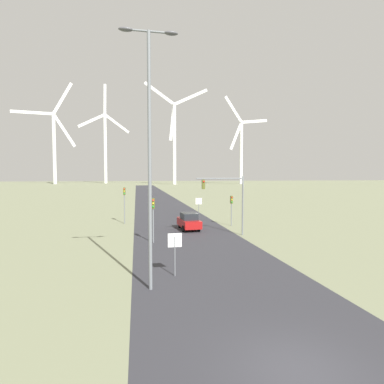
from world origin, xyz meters
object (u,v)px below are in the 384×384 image
Objects in this scene: traffic_light_post_mid_left at (124,197)px; traffic_light_mast_overhead at (227,193)px; wind_turbine_right at (241,145)px; wind_turbine_center at (174,135)px; traffic_light_post_near_left at (153,210)px; wind_turbine_far_left at (54,140)px; wind_turbine_left at (105,141)px; traffic_light_post_near_right at (232,204)px; stop_sign_far at (199,205)px; stop_sign_near at (175,246)px; car_approaching at (189,221)px; streetlamp at (149,136)px.

traffic_light_mast_overhead is at bearing -42.67° from traffic_light_post_mid_left.
wind_turbine_right is at bearing 65.50° from traffic_light_post_mid_left.
traffic_light_post_mid_left is 159.13m from wind_turbine_center.
traffic_light_post_near_left is 0.06× the size of wind_turbine_far_left.
traffic_light_post_mid_left is 193.68m from wind_turbine_left.
traffic_light_post_near_right is 6.06m from traffic_light_mast_overhead.
traffic_light_mast_overhead reaches higher than traffic_light_post_near_right.
wind_turbine_left is at bearing 23.23° from wind_turbine_far_left.
traffic_light_post_mid_left is 186.43m from wind_turbine_far_left.
wind_turbine_left is 98.04m from wind_turbine_right.
traffic_light_post_near_left is at bearing -142.73° from traffic_light_post_near_right.
traffic_light_mast_overhead is at bearing -112.92° from traffic_light_post_near_right.
stop_sign_far is at bearing -111.70° from wind_turbine_right.
stop_sign_near is at bearing -118.35° from traffic_light_post_near_right.
wind_turbine_far_left is (-64.33, 180.86, 26.88)m from traffic_light_post_near_right.
wind_turbine_far_left is (-62.06, 186.25, 25.29)m from traffic_light_mast_overhead.
wind_turbine_right is at bearing -21.30° from wind_turbine_left.
car_approaching is (-3.00, 3.85, -3.24)m from traffic_light_mast_overhead.
car_approaching is at bearing -37.42° from traffic_light_post_mid_left.
wind_turbine_right is (61.31, 154.10, 23.82)m from stop_sign_far.
wind_turbine_center is (46.18, -36.10, 0.65)m from wind_turbine_left.
wind_turbine_far_left is (-59.06, 182.39, 28.53)m from car_approaching.
wind_turbine_right is at bearing 68.30° from stop_sign_far.
streetlamp is at bearing -93.93° from traffic_light_post_near_left.
traffic_light_post_near_left is 11.32m from traffic_light_post_mid_left.
traffic_light_post_mid_left is at bearing -73.61° from wind_turbine_far_left.
stop_sign_near is 12.64m from traffic_light_mast_overhead.
stop_sign_far is 5.57m from traffic_light_post_near_right.
car_approaching is at bearing 127.87° from traffic_light_mast_overhead.
traffic_light_post_mid_left is 13.58m from traffic_light_mast_overhead.
wind_turbine_left is at bearing 96.62° from traffic_light_post_near_left.
wind_turbine_far_left is at bearing 105.79° from stop_sign_near.
traffic_light_post_mid_left is at bearing 142.58° from car_approaching.
traffic_light_post_near_right is at bearing -70.42° from wind_turbine_far_left.
stop_sign_far reaches higher than car_approaching.
stop_sign_near is at bearing -105.52° from stop_sign_far.
traffic_light_post_near_right is at bearing 37.27° from traffic_light_post_near_left.
stop_sign_far is at bearing 61.27° from traffic_light_post_near_left.
traffic_light_mast_overhead is 0.10× the size of wind_turbine_right.
streetlamp is 190.33m from wind_turbine_right.
wind_turbine_center reaches higher than streetlamp.
traffic_light_mast_overhead reaches higher than car_approaching.
traffic_light_post_near_right reaches higher than car_approaching.
wind_turbine_right reaches higher than traffic_light_post_near_right.
traffic_light_mast_overhead is at bearing 57.70° from streetlamp.
traffic_light_post_mid_left is (-2.10, 21.61, -4.62)m from streetlamp.
traffic_light_post_near_right is 5.73m from car_approaching.
wind_turbine_far_left is at bearing -156.77° from wind_turbine_left.
wind_turbine_left is at bearing 98.00° from car_approaching.
car_approaching is at bearing -163.81° from traffic_light_post_near_right.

